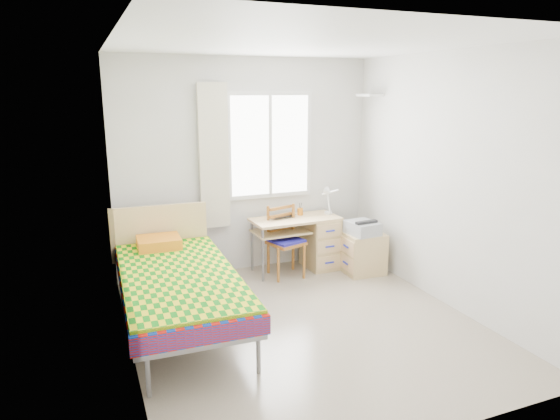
# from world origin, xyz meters

# --- Properties ---
(floor) EXTENTS (3.50, 3.50, 0.00)m
(floor) POSITION_xyz_m (0.00, 0.00, 0.00)
(floor) COLOR #BCAD93
(floor) RESTS_ON ground
(ceiling) EXTENTS (3.50, 3.50, 0.00)m
(ceiling) POSITION_xyz_m (0.00, 0.00, 2.60)
(ceiling) COLOR white
(ceiling) RESTS_ON wall_back
(wall_back) EXTENTS (3.20, 0.00, 3.20)m
(wall_back) POSITION_xyz_m (0.00, 1.75, 1.30)
(wall_back) COLOR silver
(wall_back) RESTS_ON ground
(wall_left) EXTENTS (0.00, 3.50, 3.50)m
(wall_left) POSITION_xyz_m (-1.60, 0.00, 1.30)
(wall_left) COLOR silver
(wall_left) RESTS_ON ground
(wall_right) EXTENTS (0.00, 3.50, 3.50)m
(wall_right) POSITION_xyz_m (1.60, 0.00, 1.30)
(wall_right) COLOR silver
(wall_right) RESTS_ON ground
(window) EXTENTS (1.10, 0.04, 1.30)m
(window) POSITION_xyz_m (0.30, 1.73, 1.55)
(window) COLOR white
(window) RESTS_ON wall_back
(curtain) EXTENTS (0.35, 0.05, 1.70)m
(curtain) POSITION_xyz_m (-0.42, 1.68, 1.45)
(curtain) COLOR beige
(curtain) RESTS_ON wall_back
(floating_shelf) EXTENTS (0.20, 0.32, 0.03)m
(floating_shelf) POSITION_xyz_m (1.49, 1.40, 2.15)
(floating_shelf) COLOR white
(floating_shelf) RESTS_ON wall_right
(bed) EXTENTS (1.10, 2.27, 0.97)m
(bed) POSITION_xyz_m (-1.13, 0.47, 0.47)
(bed) COLOR gray
(bed) RESTS_ON floor
(desk) EXTENTS (1.10, 0.54, 0.68)m
(desk) POSITION_xyz_m (0.80, 1.43, 0.37)
(desk) COLOR tan
(desk) RESTS_ON floor
(chair) EXTENTS (0.46, 0.46, 0.86)m
(chair) POSITION_xyz_m (0.35, 1.35, 0.48)
(chair) COLOR brown
(chair) RESTS_ON floor
(cabinet) EXTENTS (0.49, 0.44, 0.51)m
(cabinet) POSITION_xyz_m (1.26, 1.04, 0.25)
(cabinet) COLOR tan
(cabinet) RESTS_ON floor
(printer) EXTENTS (0.36, 0.40, 0.16)m
(printer) POSITION_xyz_m (1.23, 1.02, 0.59)
(printer) COLOR #AFB3B7
(printer) RESTS_ON cabinet
(laptop) EXTENTS (0.37, 0.29, 0.03)m
(laptop) POSITION_xyz_m (0.40, 1.46, 0.69)
(laptop) COLOR black
(laptop) RESTS_ON desk
(pen_cup) EXTENTS (0.09, 0.09, 0.09)m
(pen_cup) POSITION_xyz_m (0.63, 1.54, 0.72)
(pen_cup) COLOR orange
(pen_cup) RESTS_ON desk
(task_lamp) EXTENTS (0.22, 0.32, 0.39)m
(task_lamp) POSITION_xyz_m (0.93, 1.35, 0.92)
(task_lamp) COLOR white
(task_lamp) RESTS_ON desk
(book) EXTENTS (0.24, 0.26, 0.02)m
(book) POSITION_xyz_m (0.30, 1.45, 0.59)
(book) COLOR gray
(book) RESTS_ON desk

